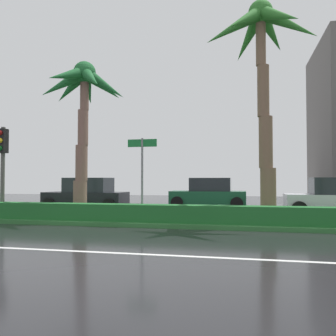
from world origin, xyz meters
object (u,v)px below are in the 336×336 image
(palm_tree_centre_left, at_px, (84,96))
(car_in_traffic_third, at_px, (336,197))
(palm_tree_centre, at_px, (262,52))
(car_in_traffic_second, at_px, (209,193))
(traffic_signal_median_left, at_px, (3,155))
(car_in_traffic_leading, at_px, (87,195))
(street_name_sign, at_px, (142,167))

(palm_tree_centre_left, bearing_deg, car_in_traffic_third, 20.91)
(palm_tree_centre, xyz_separation_m, car_in_traffic_second, (-2.67, 7.10, -5.53))
(traffic_signal_median_left, relative_size, car_in_traffic_leading, 0.83)
(palm_tree_centre, distance_m, traffic_signal_median_left, 10.76)
(traffic_signal_median_left, bearing_deg, street_name_sign, 1.95)
(street_name_sign, xyz_separation_m, car_in_traffic_second, (1.65, 8.03, -1.25))
(car_in_traffic_leading, bearing_deg, car_in_traffic_second, -154.31)
(palm_tree_centre_left, height_order, car_in_traffic_leading, palm_tree_centre_left)
(traffic_signal_median_left, xyz_separation_m, car_in_traffic_leading, (1.15, 5.24, -1.78))
(traffic_signal_median_left, xyz_separation_m, car_in_traffic_second, (7.35, 8.22, -1.78))
(street_name_sign, relative_size, car_in_traffic_second, 0.70)
(palm_tree_centre_left, relative_size, car_in_traffic_third, 1.46)
(traffic_signal_median_left, relative_size, car_in_traffic_second, 0.83)
(car_in_traffic_leading, xyz_separation_m, car_in_traffic_third, (12.24, -0.30, 0.00))
(palm_tree_centre, xyz_separation_m, car_in_traffic_third, (3.37, 3.82, -5.53))
(car_in_traffic_leading, relative_size, car_in_traffic_third, 1.00)
(traffic_signal_median_left, height_order, car_in_traffic_leading, traffic_signal_median_left)
(palm_tree_centre_left, xyz_separation_m, traffic_signal_median_left, (-2.99, -0.96, -2.41))
(car_in_traffic_second, bearing_deg, palm_tree_centre, 110.64)
(car_in_traffic_second, bearing_deg, palm_tree_centre_left, 59.00)
(palm_tree_centre, xyz_separation_m, traffic_signal_median_left, (-10.02, -1.12, -3.75))
(street_name_sign, bearing_deg, palm_tree_centre_left, 164.13)
(street_name_sign, distance_m, car_in_traffic_second, 8.29)
(car_in_traffic_third, bearing_deg, car_in_traffic_second, -28.49)
(palm_tree_centre, relative_size, street_name_sign, 2.72)
(palm_tree_centre, distance_m, car_in_traffic_third, 7.52)
(palm_tree_centre, relative_size, car_in_traffic_leading, 1.90)
(traffic_signal_median_left, distance_m, car_in_traffic_second, 11.17)
(traffic_signal_median_left, bearing_deg, palm_tree_centre_left, 17.89)
(palm_tree_centre, height_order, street_name_sign, palm_tree_centre)
(car_in_traffic_second, bearing_deg, car_in_traffic_leading, 25.69)
(car_in_traffic_leading, distance_m, car_in_traffic_third, 12.24)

